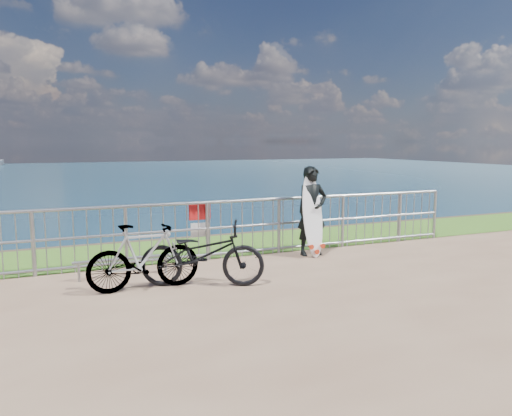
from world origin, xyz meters
name	(u,v)px	position (x,y,z in m)	size (l,w,h in m)	color
grass_strip	(214,246)	(0.00, 2.70, 0.01)	(120.00, 120.00, 0.00)	#34661C
railing	(233,228)	(0.01, 1.60, 0.58)	(10.06, 0.10, 1.13)	gray
surfer	(312,211)	(1.54, 1.21, 0.88)	(0.64, 0.42, 1.75)	black
surfboard	(313,218)	(1.48, 1.08, 0.75)	(0.44, 0.40, 1.64)	white
bicycle_near	(202,254)	(-1.09, -0.01, 0.50)	(0.67, 1.92, 1.01)	black
bicycle_far	(144,257)	(-1.96, 0.13, 0.51)	(0.48, 1.69, 1.02)	black
bike_rack	(123,261)	(-2.15, 0.97, 0.28)	(1.60, 0.05, 0.34)	gray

